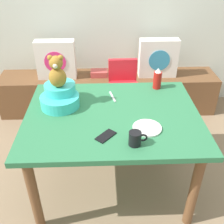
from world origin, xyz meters
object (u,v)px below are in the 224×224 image
(dining_table, at_px, (113,124))
(coffee_mug, at_px, (135,138))
(pillow_floral_left, at_px, (56,60))
(ketchup_bottle, at_px, (157,79))
(dinner_plate_near, at_px, (147,128))
(pillow_floral_right, at_px, (158,58))
(book_stack, at_px, (99,73))
(highchair, at_px, (124,88))
(infant_seat_teal, at_px, (60,97))
(cell_phone, at_px, (106,136))
(teddy_bear, at_px, (57,72))

(dining_table, bearing_deg, coffee_mug, -70.20)
(pillow_floral_left, distance_m, ketchup_bottle, 1.31)
(ketchup_bottle, bearing_deg, coffee_mug, -109.94)
(pillow_floral_left, relative_size, dinner_plate_near, 2.20)
(pillow_floral_right, relative_size, coffee_mug, 3.67)
(book_stack, bearing_deg, highchair, -59.44)
(pillow_floral_left, xyz_separation_m, book_stack, (0.49, 0.02, -0.19))
(pillow_floral_left, xyz_separation_m, ketchup_bottle, (1.00, -0.84, 0.15))
(infant_seat_teal, bearing_deg, highchair, 50.63)
(highchair, distance_m, ketchup_bottle, 0.58)
(book_stack, relative_size, dining_table, 0.15)
(pillow_floral_left, distance_m, pillow_floral_right, 1.17)
(highchair, relative_size, infant_seat_teal, 2.39)
(book_stack, height_order, dinner_plate_near, dinner_plate_near)
(book_stack, distance_m, dining_table, 1.26)
(pillow_floral_right, distance_m, infant_seat_teal, 1.47)
(cell_phone, bearing_deg, dinner_plate_near, -123.40)
(book_stack, distance_m, dinner_plate_near, 1.51)
(highchair, bearing_deg, cell_phone, -100.67)
(pillow_floral_right, distance_m, cell_phone, 1.63)
(dining_table, relative_size, cell_phone, 9.02)
(highchair, height_order, ketchup_bottle, ketchup_bottle)
(teddy_bear, height_order, dinner_plate_near, teddy_bear)
(highchair, relative_size, cell_phone, 5.49)
(dining_table, height_order, highchair, highchair)
(infant_seat_teal, distance_m, ketchup_bottle, 0.84)
(pillow_floral_left, relative_size, teddy_bear, 1.76)
(pillow_floral_left, xyz_separation_m, teddy_bear, (0.19, -1.09, 0.34))
(pillow_floral_left, bearing_deg, pillow_floral_right, 0.00)
(pillow_floral_right, relative_size, infant_seat_teal, 1.33)
(pillow_floral_right, xyz_separation_m, dinner_plate_near, (-0.35, -1.42, 0.07))
(pillow_floral_left, bearing_deg, cell_phone, -70.23)
(cell_phone, bearing_deg, infant_seat_teal, -8.43)
(teddy_bear, bearing_deg, pillow_floral_left, 100.15)
(pillow_floral_right, bearing_deg, infant_seat_teal, -132.00)
(pillow_floral_right, distance_m, coffee_mug, 1.65)
(infant_seat_teal, distance_m, coffee_mug, 0.73)
(ketchup_bottle, distance_m, cell_phone, 0.81)
(teddy_bear, height_order, ketchup_bottle, teddy_bear)
(dinner_plate_near, bearing_deg, ketchup_bottle, 73.74)
(pillow_floral_left, height_order, teddy_bear, teddy_bear)
(teddy_bear, distance_m, coffee_mug, 0.76)
(ketchup_bottle, relative_size, coffee_mug, 1.54)
(dining_table, bearing_deg, cell_phone, -101.62)
(pillow_floral_right, relative_size, book_stack, 2.20)
(book_stack, bearing_deg, coffee_mug, -81.59)
(teddy_bear, relative_size, ketchup_bottle, 1.35)
(pillow_floral_right, distance_m, ketchup_bottle, 0.87)
(infant_seat_teal, distance_m, teddy_bear, 0.21)
(cell_phone, bearing_deg, coffee_mug, -163.69)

